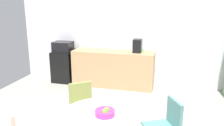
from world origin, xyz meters
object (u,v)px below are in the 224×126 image
Objects in this scene: mug_white at (141,50)px; chair_teal at (168,122)px; chair_olive at (82,102)px; coffee_maker at (137,46)px; round_table at (101,125)px; microwave at (63,47)px; fruit_bowl at (105,112)px; mini_fridge at (64,66)px.

chair_teal is at bearing -73.92° from mug_white.
chair_olive is 2.59× the size of coffee_maker.
microwave is at bearing 123.24° from round_table.
fruit_bowl is at bearing -148.10° from chair_teal.
chair_olive is at bearing 126.88° from round_table.
microwave reaches higher than chair_olive.
microwave is 3.68m from fruit_bowl.
coffee_maker reaches higher than fruit_bowl.
chair_teal is 2.77m from mug_white.
chair_teal and chair_olive have the same top height.
round_table is at bearing -53.12° from chair_olive.
coffee_maker is at bearing 107.83° from chair_teal.
mini_fridge is at bearing 180.00° from coffee_maker.
fruit_bowl is (0.62, -0.77, 0.27)m from chair_olive.
chair_teal is at bearing 31.90° from fruit_bowl.
round_table is 0.93m from chair_teal.
mini_fridge is 2.07m from coffee_maker.
mug_white is 0.40× the size of coffee_maker.
mug_white reaches higher than chair_teal.
coffee_maker is at bearing 0.00° from mini_fridge.
coffee_maker is (1.96, 0.00, 0.65)m from mini_fridge.
chair_teal is (0.81, 0.44, -0.08)m from round_table.
chair_teal reaches higher than round_table.
chair_teal is (2.79, -2.58, 0.11)m from mini_fridge.
mug_white is (-0.00, 3.09, 0.15)m from fruit_bowl.
fruit_bowl is 1.93× the size of mug_white.
coffee_maker is (-0.83, 2.58, 0.54)m from chair_teal.
chair_olive is 6.43× the size of mug_white.
chair_olive is at bearing 167.56° from chair_teal.
mini_fridge is at bearing 137.23° from chair_teal.
round_table is (1.98, -3.02, -0.35)m from microwave.
chair_olive is (-1.37, 0.30, 0.00)m from chair_teal.
mini_fridge is 0.81× the size of round_table.
mug_white is (-0.76, 2.63, 0.43)m from chair_teal.
chair_olive is (1.43, -2.28, -0.42)m from microwave.
round_table is 3.08m from mug_white.
microwave is at bearing -178.86° from mug_white.
fruit_bowl reaches higher than round_table.
mini_fridge is at bearing 0.00° from microwave.
mini_fridge is 3.69m from fruit_bowl.
coffee_maker reaches higher than round_table.
mug_white is at bearing 75.24° from chair_olive.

